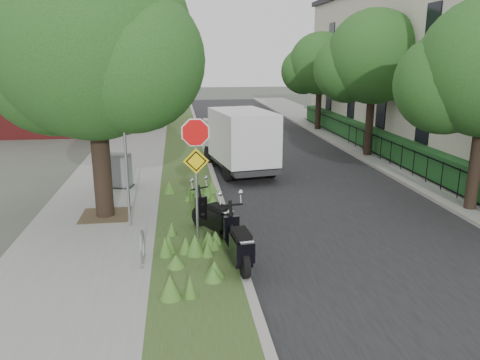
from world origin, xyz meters
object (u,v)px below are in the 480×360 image
(sign_assembly, at_px, (196,155))
(utility_cabinet, at_px, (119,171))
(scooter_far, at_px, (239,249))
(box_truck, at_px, (239,138))
(scooter_near, at_px, (215,220))

(sign_assembly, distance_m, utility_cabinet, 6.08)
(scooter_far, bearing_deg, sign_assembly, 114.83)
(sign_assembly, bearing_deg, scooter_far, -65.17)
(sign_assembly, bearing_deg, box_truck, 74.47)
(scooter_near, xyz_separation_m, utility_cabinet, (-2.99, 5.04, 0.16))
(box_truck, distance_m, utility_cabinet, 5.07)
(scooter_far, bearing_deg, scooter_near, 99.80)
(sign_assembly, relative_size, box_truck, 0.63)
(scooter_far, distance_m, box_truck, 9.27)
(scooter_far, height_order, box_truck, box_truck)
(scooter_near, distance_m, scooter_far, 2.06)
(scooter_near, bearing_deg, box_truck, 77.54)
(scooter_far, relative_size, box_truck, 0.38)
(scooter_near, xyz_separation_m, scooter_far, (0.35, -2.03, 0.04))
(utility_cabinet, bearing_deg, box_truck, 24.49)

